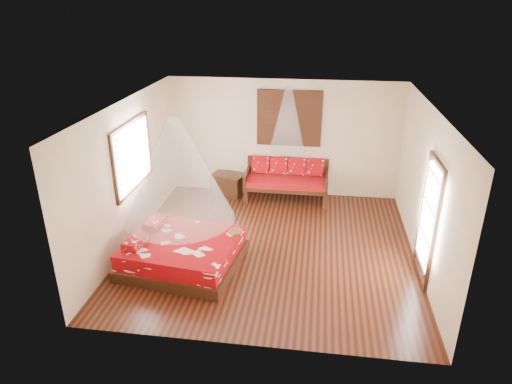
% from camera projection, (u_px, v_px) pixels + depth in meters
% --- Properties ---
extents(room, '(5.54, 5.54, 2.84)m').
position_uv_depth(room, '(271.00, 181.00, 8.39)').
color(room, black).
rests_on(room, ground).
extents(bed, '(2.19, 2.02, 0.63)m').
position_uv_depth(bed, '(182.00, 252.00, 8.29)').
color(bed, black).
rests_on(bed, floor).
extents(daybed, '(1.97, 0.88, 0.98)m').
position_uv_depth(daybed, '(287.00, 178.00, 10.89)').
color(daybed, black).
rests_on(daybed, floor).
extents(storage_chest, '(0.88, 0.74, 0.53)m').
position_uv_depth(storage_chest, '(228.00, 184.00, 11.23)').
color(storage_chest, black).
rests_on(storage_chest, floor).
extents(shutter_panel, '(1.52, 0.06, 1.32)m').
position_uv_depth(shutter_panel, '(289.00, 118.00, 10.64)').
color(shutter_panel, black).
rests_on(shutter_panel, wall_back).
extents(window_left, '(0.10, 1.74, 1.34)m').
position_uv_depth(window_left, '(133.00, 156.00, 8.80)').
color(window_left, black).
rests_on(window_left, wall_left).
extents(glazed_door, '(0.08, 1.02, 2.16)m').
position_uv_depth(glazed_door, '(428.00, 221.00, 7.62)').
color(glazed_door, black).
rests_on(glazed_door, floor).
extents(wine_tray, '(0.28, 0.28, 0.22)m').
position_uv_depth(wine_tray, '(235.00, 229.00, 8.46)').
color(wine_tray, brown).
rests_on(wine_tray, bed).
extents(mosquito_net_main, '(1.90, 1.90, 1.80)m').
position_uv_depth(mosquito_net_main, '(177.00, 170.00, 7.65)').
color(mosquito_net_main, white).
rests_on(mosquito_net_main, ceiling).
extents(mosquito_net_daybed, '(0.81, 0.81, 1.50)m').
position_uv_depth(mosquito_net_daybed, '(288.00, 119.00, 10.18)').
color(mosquito_net_daybed, white).
rests_on(mosquito_net_daybed, ceiling).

